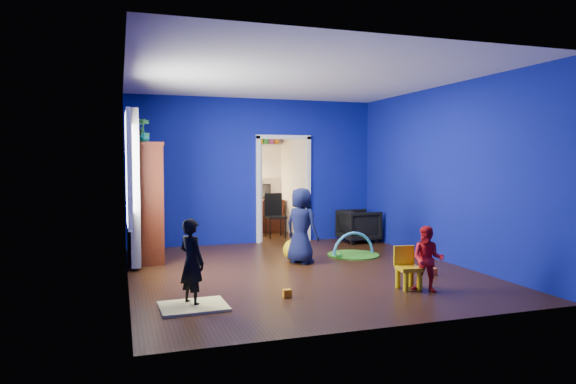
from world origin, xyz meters
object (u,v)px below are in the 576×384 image
object	(u,v)px
folding_chair	(276,216)
child_black	(192,262)
play_mat	(353,255)
hopper_ball	(293,250)
kid_chair	(409,270)
vase	(144,137)
crt_tv	(147,199)
tv_armoire	(144,202)
armchair	(359,226)
toddler_red	(428,259)
child_navy	(301,226)
study_desk	(264,216)

from	to	relation	value
folding_chair	child_black	bearing A→B (deg)	-117.45
child_black	play_mat	world-z (taller)	child_black
hopper_ball	kid_chair	distance (m)	2.41
vase	folding_chair	world-z (taller)	vase
crt_tv	kid_chair	size ratio (longest dim) A/B	1.40
child_black	tv_armoire	size ratio (longest dim) A/B	0.52
armchair	hopper_ball	distance (m)	2.36
armchair	child_black	size ratio (longest dim) A/B	0.72
vase	crt_tv	xyz separation A→B (m)	(0.04, 0.30, -1.03)
toddler_red	tv_armoire	size ratio (longest dim) A/B	0.43
child_navy	play_mat	size ratio (longest dim) A/B	1.36
study_desk	folding_chair	world-z (taller)	folding_chair
child_navy	study_desk	distance (m)	3.75
toddler_red	play_mat	world-z (taller)	toddler_red
toddler_red	kid_chair	distance (m)	0.30
play_mat	crt_tv	bearing A→B (deg)	168.34
vase	crt_tv	size ratio (longest dim) A/B	0.25
armchair	play_mat	size ratio (longest dim) A/B	0.81
tv_armoire	armchair	bearing A→B (deg)	8.20
child_black	kid_chair	bearing A→B (deg)	-123.82
folding_chair	vase	bearing A→B (deg)	-144.31
toddler_red	hopper_ball	world-z (taller)	toddler_red
child_black	tv_armoire	bearing A→B (deg)	-23.73
child_navy	study_desk	size ratio (longest dim) A/B	1.39
armchair	child_black	world-z (taller)	child_black
tv_armoire	crt_tv	world-z (taller)	tv_armoire
child_navy	child_black	bearing A→B (deg)	100.61
tv_armoire	kid_chair	world-z (taller)	tv_armoire
vase	child_black	bearing A→B (deg)	-81.62
tv_armoire	play_mat	distance (m)	3.70
hopper_ball	play_mat	size ratio (longest dim) A/B	0.39
vase	hopper_ball	distance (m)	3.05
child_navy	tv_armoire	world-z (taller)	tv_armoire
folding_chair	crt_tv	bearing A→B (deg)	-148.20
child_navy	play_mat	distance (m)	1.29
crt_tv	kid_chair	xyz separation A→B (m)	(3.13, -3.06, -0.77)
kid_chair	toddler_red	bearing A→B (deg)	-45.67
vase	play_mat	bearing A→B (deg)	-6.74
child_black	crt_tv	xyz separation A→B (m)	(-0.35, 2.93, 0.52)
child_navy	crt_tv	bearing A→B (deg)	33.65
tv_armoire	kid_chair	bearing A→B (deg)	-43.96
toddler_red	crt_tv	world-z (taller)	crt_tv
child_black	hopper_ball	distance (m)	2.92
child_black	crt_tv	distance (m)	3.00
hopper_ball	tv_armoire	bearing A→B (deg)	161.35
armchair	hopper_ball	size ratio (longest dim) A/B	2.05
child_black	child_navy	world-z (taller)	child_navy
child_navy	folding_chair	size ratio (longest dim) A/B	1.33
armchair	folding_chair	xyz separation A→B (m)	(-1.45, 1.10, 0.13)
play_mat	folding_chair	world-z (taller)	folding_chair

